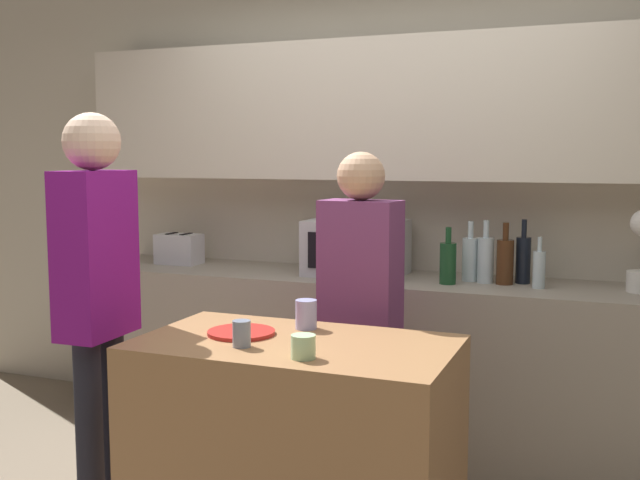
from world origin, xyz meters
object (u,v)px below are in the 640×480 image
Objects in this scene: bottle_1 at (470,258)px; plate_on_island at (241,332)px; bottle_5 at (539,269)px; cup_0 at (303,347)px; microwave at (356,247)px; toaster at (179,249)px; person_left at (360,301)px; bottle_4 at (523,259)px; bottle_2 at (486,259)px; bottle_0 at (448,262)px; bottle_3 at (505,261)px; person_center at (97,287)px; cup_1 at (242,334)px; cup_2 at (306,314)px.

bottle_1 is 1.50m from plate_on_island.
cup_0 is (-0.63, -1.49, -0.09)m from bottle_5.
microwave reaches higher than toaster.
person_left is (1.40, -0.76, -0.08)m from toaster.
bottle_4 is at bearing 1.32° from toaster.
bottle_1 is 0.19× the size of person_left.
cup_0 is (-0.36, -1.56, -0.12)m from bottle_2.
bottle_3 is at bearing 18.96° from bottle_0.
microwave is 1.53m from person_center.
bottle_2 is 0.87m from person_left.
cup_0 is (0.34, -1.56, -0.14)m from microwave.
bottle_3 is at bearing 163.14° from bottle_5.
bottle_0 is at bearing -3.86° from toaster.
cup_2 is (0.11, 0.35, 0.01)m from cup_1.
toaster is at bearing 179.92° from microwave.
bottle_2 is 1.60m from cup_0.
cup_0 is at bearing -97.31° from bottle_0.
cup_0 is 0.73× the size of cup_2.
cup_1 is 0.06× the size of person_left.
bottle_1 reaches higher than plate_on_island.
microwave is 1.18m from cup_2.
microwave is 0.70m from bottle_2.
toaster is 1.92m from bottle_3.
bottle_1 is at bearing 56.50° from bottle_0.
bottle_4 is 1.75m from cup_1.
bottle_2 is at bearing -16.45° from bottle_1.
cup_2 is 0.86m from person_center.
bottle_4 reaches higher than plate_on_island.
cup_2 is at bearing 82.01° from person_left.
bottle_4 reaches higher than cup_0.
bottle_1 is 2.70× the size of cup_2.
plate_on_island is at bearing 147.24° from cup_0.
cup_0 is at bearing -108.51° from bottle_4.
cup_1 is (-0.89, -1.43, -0.08)m from bottle_5.
bottle_0 is 0.93× the size of bottle_1.
bottle_0 is 2.52× the size of cup_2.
cup_1 is at bearing -115.96° from bottle_3.
bottle_3 is 3.71× the size of cup_0.
cup_0 reaches higher than plate_on_island.
person_left is (0.09, 0.40, -0.01)m from cup_2.
plate_on_island is 0.19m from cup_1.
bottle_0 reaches higher than plate_on_island.
bottle_5 is at bearing -14.46° from bottle_1.
bottle_2 is 2.79× the size of cup_2.
microwave reaches higher than cup_2.
bottle_2 is (0.17, 0.11, 0.01)m from bottle_0.
toaster is 0.16× the size of person_left.
cup_0 is (1.47, -1.56, -0.08)m from toaster.
microwave is at bearing 98.98° from cup_2.
microwave is 1.59× the size of bottle_4.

